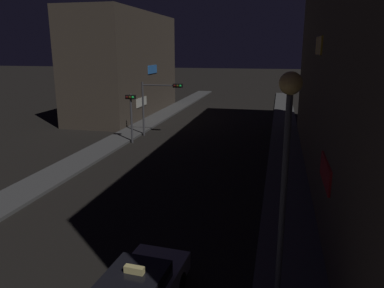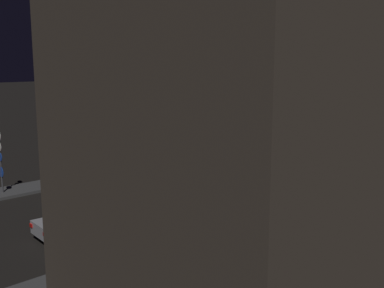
% 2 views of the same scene
% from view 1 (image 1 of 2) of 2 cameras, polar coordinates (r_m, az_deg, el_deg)
% --- Properties ---
extents(sidewalk_left, '(2.34, 68.70, 0.18)m').
position_cam_1_polar(sidewalk_left, '(33.66, -9.44, 1.70)').
color(sidewalk_left, '#4C4C4C').
rests_on(sidewalk_left, ground_plane).
extents(sidewalk_right, '(2.34, 68.70, 0.18)m').
position_cam_1_polar(sidewalk_right, '(31.15, 14.12, 0.44)').
color(sidewalk_right, '#4C4C4C').
rests_on(sidewalk_right, ground_plane).
extents(building_facade_left, '(6.37, 18.54, 11.25)m').
position_cam_1_polar(building_facade_left, '(43.50, -10.16, 11.88)').
color(building_facade_left, '#473D33').
rests_on(building_facade_left, ground_plane).
extents(traffic_light_overhead, '(3.60, 0.42, 4.67)m').
position_cam_1_polar(traffic_light_overhead, '(31.76, -5.18, 7.17)').
color(traffic_light_overhead, '#47474C').
rests_on(traffic_light_overhead, ground_plane).
extents(traffic_light_left_kerb, '(0.80, 0.42, 3.96)m').
position_cam_1_polar(traffic_light_left_kerb, '(29.83, -9.37, 5.44)').
color(traffic_light_left_kerb, '#47474C').
rests_on(traffic_light_left_kerb, ground_plane).
extents(street_lamp_near_block, '(0.56, 0.56, 6.68)m').
position_cam_1_polar(street_lamp_near_block, '(9.47, 14.32, -0.57)').
color(street_lamp_near_block, '#47474C').
rests_on(street_lamp_near_block, sidewalk_right).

